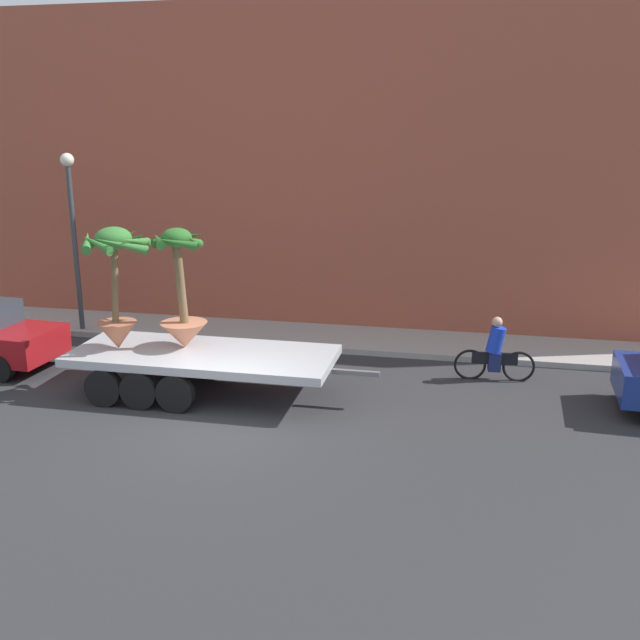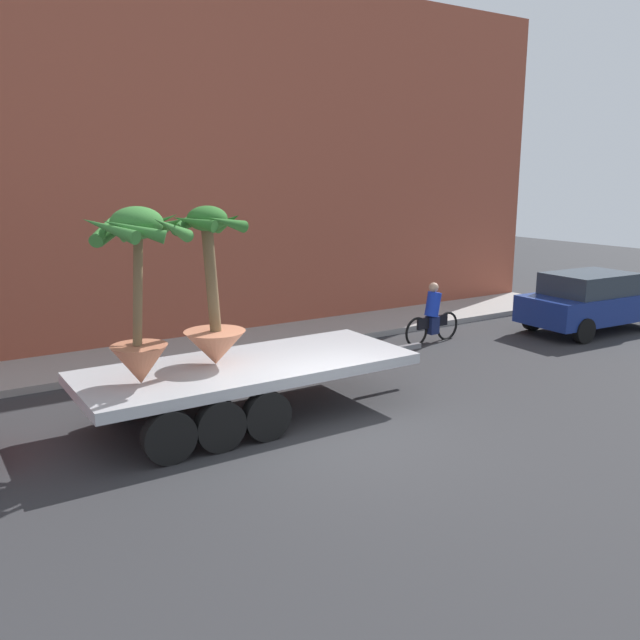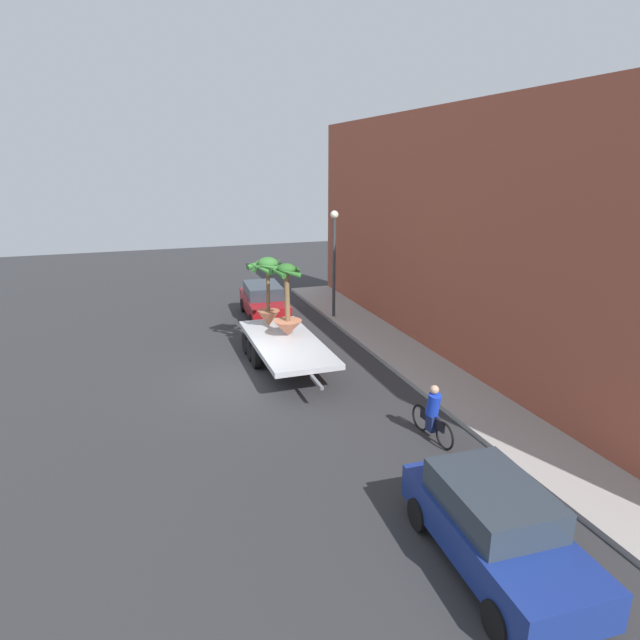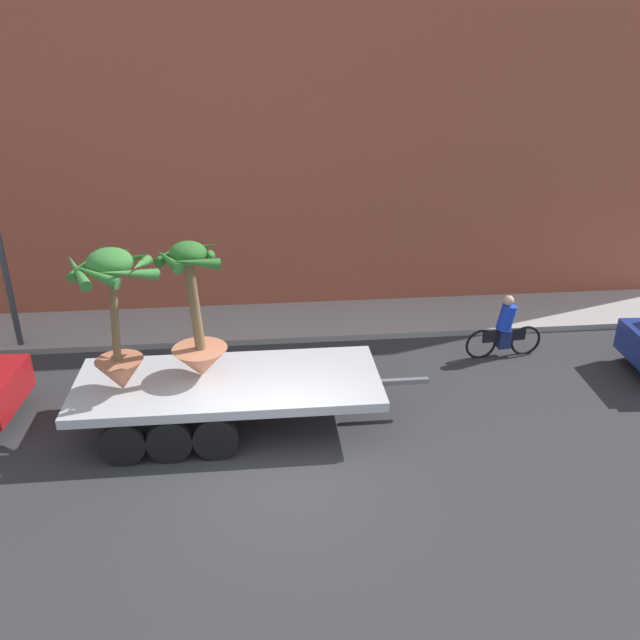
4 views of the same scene
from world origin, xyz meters
The scene contains 10 objects.
ground_plane centered at (0.00, 0.00, 0.00)m, with size 60.00×60.00×0.00m, color #2D2D30.
sidewalk centered at (0.00, 6.10, 0.07)m, with size 24.00×2.20×0.15m, color #A39E99.
building_facade centered at (0.00, 7.80, 4.46)m, with size 24.00×1.20×8.91m, color #9E4C38.
flatbed_trailer centered at (-1.15, 1.62, 0.76)m, with size 6.71×2.34×0.98m.
potted_palm_rear centered at (-1.41, 1.84, 2.04)m, with size 1.22×1.26×2.64m.
potted_palm_middle centered at (-2.74, 1.47, 2.45)m, with size 1.66×1.62×2.67m.
cyclist centered at (5.34, 3.88, 0.67)m, with size 1.84×0.37×1.54m.
parked_car centered at (9.75, 2.52, 0.83)m, with size 4.18×2.01×1.58m.
trailing_car centered at (-7.18, 2.29, 0.83)m, with size 4.48×2.02×1.58m.
street_lamp centered at (-5.92, 5.30, 3.23)m, with size 0.36×0.36×4.83m.
Camera 3 is at (16.30, -3.02, 7.03)m, focal length 29.83 mm.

